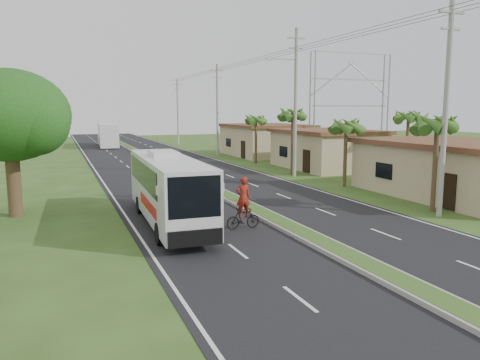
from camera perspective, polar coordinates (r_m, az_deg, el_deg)
name	(u,v)px	position (r m, az deg, el deg)	size (l,w,h in m)	color
ground	(316,242)	(19.83, 9.28, -7.53)	(180.00, 180.00, 0.00)	#314A1B
road_asphalt	(189,178)	(38.06, -6.20, 0.20)	(14.00, 160.00, 0.02)	black
median_strip	(189,177)	(38.04, -6.20, 0.34)	(1.20, 160.00, 0.18)	gray
lane_edge_left	(104,183)	(36.90, -16.29, -0.36)	(0.12, 160.00, 0.01)	silver
lane_edge_right	(265,174)	(40.31, 3.03, 0.68)	(0.12, 160.00, 0.01)	silver
shop_near	(460,169)	(32.87, 25.27, 1.26)	(8.60, 12.60, 3.52)	tan
shop_mid	(326,149)	(45.30, 10.45, 3.77)	(7.60, 10.60, 3.67)	tan
shop_far	(265,140)	(57.63, 3.10, 4.93)	(8.60, 11.60, 3.82)	tan
palm_verge_a	(437,124)	(27.01, 22.94, 6.33)	(2.40, 2.40, 5.45)	#473321
palm_verge_b	(346,126)	(34.28, 12.82, 6.44)	(2.40, 2.40, 5.05)	#473321
palm_verge_c	(293,114)	(39.97, 6.45, 7.94)	(2.40, 2.40, 5.85)	#473321
palm_verge_d	(256,120)	(48.32, 1.96, 7.38)	(2.40, 2.40, 5.25)	#473321
palm_behind_shop	(408,117)	(41.59, 19.85, 7.25)	(2.40, 2.40, 5.65)	#473321
shade_tree	(7,119)	(26.49, -26.54, 6.71)	(6.30, 6.00, 7.54)	#473321
utility_pole_a	(446,106)	(25.94, 23.80, 8.29)	(1.60, 0.28, 11.00)	gray
utility_pole_b	(295,101)	(38.94, 6.74, 9.59)	(3.20, 0.28, 12.00)	gray
utility_pole_c	(217,109)	(57.37, -2.78, 8.66)	(1.60, 0.28, 11.00)	gray
utility_pole_d	(178,111)	(76.59, -7.60, 8.34)	(1.60, 0.28, 10.50)	gray
billboard_lattice	(350,99)	(56.25, 13.28, 9.62)	(10.18, 1.18, 12.07)	gray
coach_bus_main	(168,185)	(22.60, -8.81, -0.61)	(2.61, 10.79, 3.46)	silver
coach_bus_far	(108,134)	(74.93, -15.85, 5.47)	(3.25, 12.19, 3.52)	silver
motorcyclist	(243,209)	(21.54, 0.38, -3.56)	(1.62, 0.46, 2.44)	black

